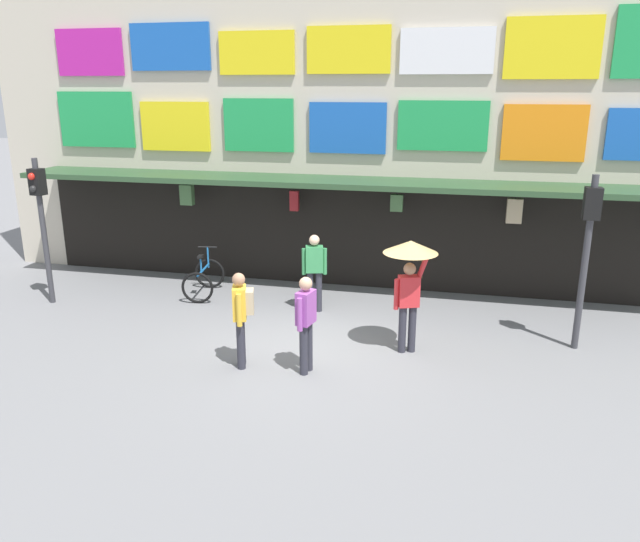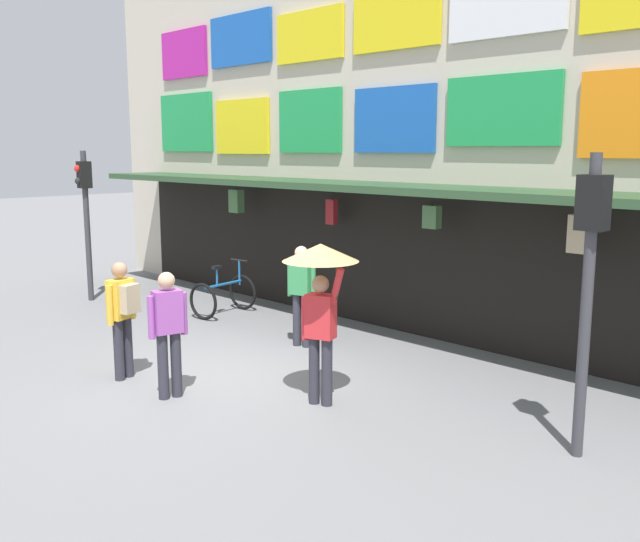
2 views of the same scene
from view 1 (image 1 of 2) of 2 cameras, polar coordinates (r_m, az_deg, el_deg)
name	(u,v)px [view 1 (image 1 of 2)]	position (r m, az deg, el deg)	size (l,w,h in m)	color
ground_plane	(305,350)	(11.46, -1.43, -7.27)	(80.00, 80.00, 0.00)	slate
shopfront	(353,116)	(14.96, 3.01, 14.02)	(18.00, 2.60, 8.00)	beige
traffic_light_near	(40,208)	(14.61, -24.31, 5.30)	(0.31, 0.34, 3.20)	#38383D
traffic_light_far	(588,235)	(11.86, 23.42, 3.06)	(0.28, 0.33, 3.20)	#38383D
bicycle_parked	(204,279)	(14.48, -10.63, -0.71)	(0.89, 1.26, 1.05)	black
pedestrian_in_green	(306,320)	(10.27, -1.30, -4.48)	(0.29, 0.52, 1.68)	#2D2D38
pedestrian_in_yellow	(314,269)	(13.06, -0.52, 0.20)	(0.51, 0.31, 1.68)	#2D2D38
pedestrian_with_umbrella	(410,265)	(10.95, 8.26, 0.55)	(0.96, 0.96, 2.08)	#2D2D38
pedestrian_in_red	(241,313)	(10.55, -7.24, -3.81)	(0.43, 0.51, 1.68)	#2D2D38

